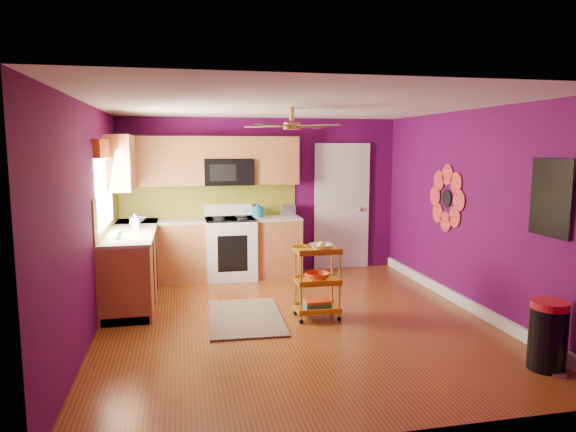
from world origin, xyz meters
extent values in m
plane|color=#693010|center=(0.00, 0.00, 0.00)|extent=(5.00, 5.00, 0.00)
cube|color=#500946|center=(0.00, 2.50, 1.25)|extent=(4.50, 0.04, 2.50)
cube|color=#500946|center=(0.00, -2.50, 1.25)|extent=(4.50, 0.04, 2.50)
cube|color=#500946|center=(-2.25, 0.00, 1.25)|extent=(0.04, 5.00, 2.50)
cube|color=#500946|center=(2.25, 0.00, 1.25)|extent=(0.04, 5.00, 2.50)
cube|color=silver|center=(0.00, 0.00, 2.50)|extent=(4.50, 5.00, 0.04)
cube|color=white|center=(2.22, 0.00, 0.07)|extent=(0.05, 4.90, 0.14)
cube|color=#995629|center=(-1.95, 1.35, 0.45)|extent=(0.60, 2.30, 0.90)
cube|color=#995629|center=(-0.85, 2.20, 0.45)|extent=(2.80, 0.60, 0.90)
cube|color=beige|center=(-1.95, 1.35, 0.92)|extent=(0.63, 2.30, 0.04)
cube|color=beige|center=(-0.85, 2.20, 0.92)|extent=(2.80, 0.63, 0.04)
cube|color=black|center=(-1.95, 1.35, 0.05)|extent=(0.54, 2.30, 0.10)
cube|color=black|center=(-0.85, 2.20, 0.05)|extent=(2.80, 0.54, 0.10)
cube|color=white|center=(-0.55, 2.17, 0.46)|extent=(0.76, 0.66, 0.92)
cube|color=black|center=(-0.55, 2.17, 0.93)|extent=(0.76, 0.62, 0.03)
cube|color=white|center=(-0.55, 2.45, 1.04)|extent=(0.76, 0.06, 0.18)
cube|color=black|center=(-0.55, 1.84, 0.45)|extent=(0.45, 0.02, 0.55)
cube|color=#995629|center=(-1.59, 2.33, 1.83)|extent=(1.32, 0.33, 0.75)
cube|color=#995629|center=(0.19, 2.33, 1.83)|extent=(0.72, 0.33, 0.75)
cube|color=#995629|center=(-0.55, 2.33, 2.03)|extent=(0.76, 0.33, 0.34)
cube|color=#995629|center=(-2.08, 1.85, 1.83)|extent=(0.33, 1.30, 0.75)
cube|color=black|center=(-0.55, 2.30, 1.65)|extent=(0.76, 0.38, 0.40)
cube|color=brown|center=(-0.85, 2.49, 1.20)|extent=(2.80, 0.01, 0.51)
cube|color=brown|center=(-2.24, 1.35, 1.20)|extent=(0.01, 2.30, 0.51)
cube|color=white|center=(-2.23, 1.05, 1.55)|extent=(0.03, 1.20, 1.00)
cube|color=#D04012|center=(-2.20, 1.05, 2.02)|extent=(0.08, 1.35, 0.22)
cube|color=white|center=(1.35, 2.48, 1.02)|extent=(0.85, 0.04, 2.05)
cube|color=white|center=(1.35, 2.46, 1.02)|extent=(0.95, 0.02, 2.15)
sphere|color=#BF8C3F|center=(1.67, 2.42, 1.00)|extent=(0.07, 0.07, 0.07)
cylinder|color=black|center=(2.23, 0.60, 1.35)|extent=(0.01, 0.24, 0.24)
cube|color=#17967E|center=(2.23, -1.40, 1.55)|extent=(0.03, 0.52, 0.72)
cube|color=black|center=(2.21, -1.40, 1.55)|extent=(0.01, 0.56, 0.76)
cylinder|color=#BF8C3F|center=(0.00, 0.20, 2.42)|extent=(0.06, 0.06, 0.16)
cylinder|color=#BF8C3F|center=(0.00, 0.20, 2.28)|extent=(0.20, 0.20, 0.08)
cube|color=#4C2D19|center=(0.27, 0.47, 2.28)|extent=(0.47, 0.47, 0.01)
cube|color=#4C2D19|center=(-0.27, 0.47, 2.28)|extent=(0.47, 0.47, 0.01)
cube|color=#4C2D19|center=(-0.27, -0.07, 2.28)|extent=(0.47, 0.47, 0.01)
cube|color=#4C2D19|center=(0.27, -0.07, 2.28)|extent=(0.47, 0.47, 0.01)
cube|color=black|center=(-0.57, 0.20, 0.01)|extent=(0.92, 1.44, 0.02)
cylinder|color=gold|center=(0.04, -0.13, 0.44)|extent=(0.02, 0.02, 0.80)
cylinder|color=gold|center=(0.50, -0.13, 0.44)|extent=(0.02, 0.02, 0.80)
cylinder|color=gold|center=(0.05, 0.19, 0.44)|extent=(0.02, 0.02, 0.80)
cylinder|color=gold|center=(0.51, 0.18, 0.44)|extent=(0.02, 0.02, 0.80)
sphere|color=black|center=(0.04, -0.13, 0.03)|extent=(0.06, 0.06, 0.06)
sphere|color=black|center=(0.50, -0.13, 0.03)|extent=(0.06, 0.06, 0.06)
sphere|color=black|center=(0.05, 0.19, 0.03)|extent=(0.06, 0.06, 0.06)
sphere|color=black|center=(0.51, 0.18, 0.03)|extent=(0.06, 0.06, 0.06)
cube|color=gold|center=(0.27, 0.03, 0.82)|extent=(0.52, 0.38, 0.03)
cube|color=gold|center=(0.27, 0.03, 0.45)|extent=(0.52, 0.38, 0.03)
cube|color=gold|center=(0.27, 0.03, 0.11)|extent=(0.52, 0.38, 0.03)
imported|color=beige|center=(0.32, 0.03, 0.87)|extent=(0.29, 0.29, 0.07)
sphere|color=yellow|center=(0.32, 0.03, 0.89)|extent=(0.09, 0.09, 0.09)
imported|color=#D04012|center=(0.27, 0.03, 0.51)|extent=(0.30, 0.30, 0.09)
cube|color=navy|center=(0.27, 0.03, 0.15)|extent=(0.30, 0.23, 0.04)
cube|color=#267233|center=(0.27, 0.03, 0.18)|extent=(0.30, 0.23, 0.03)
cube|color=#D04012|center=(0.27, 0.03, 0.21)|extent=(0.30, 0.23, 0.03)
cylinder|color=black|center=(1.98, -1.78, 0.29)|extent=(0.44, 0.44, 0.58)
cylinder|color=red|center=(1.98, -1.78, 0.61)|extent=(0.34, 0.34, 0.07)
cube|color=beige|center=(1.98, -1.95, 0.01)|extent=(0.13, 0.10, 0.03)
cylinder|color=#126E88|center=(-0.10, 2.28, 1.02)|extent=(0.18, 0.18, 0.16)
sphere|color=#126E88|center=(-0.10, 2.28, 1.12)|extent=(0.06, 0.06, 0.06)
cube|color=beige|center=(0.40, 2.32, 1.03)|extent=(0.22, 0.15, 0.18)
imported|color=#EA3F72|center=(-1.89, 1.34, 1.04)|extent=(0.09, 0.09, 0.19)
imported|color=white|center=(-1.92, 1.56, 1.03)|extent=(0.15, 0.15, 0.19)
imported|color=white|center=(-1.93, 2.10, 0.97)|extent=(0.27, 0.27, 0.07)
imported|color=white|center=(-2.06, 0.63, 0.99)|extent=(0.13, 0.13, 0.10)
camera|label=1|loc=(-1.28, -5.71, 2.04)|focal=32.00mm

